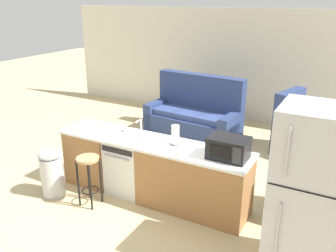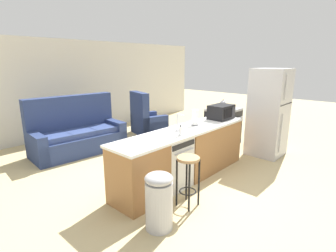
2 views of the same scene
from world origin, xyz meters
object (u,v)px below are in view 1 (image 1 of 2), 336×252
bar_stool (89,171)px  trash_bin (52,172)px  stove_range (316,189)px  refrigerator (308,196)px  paper_towel_roll (175,135)px  soap_bottle (123,136)px  couch (195,116)px  dishwasher (129,165)px  armchair (296,136)px  microwave (229,148)px

bar_stool → trash_bin: size_ratio=1.00×
stove_range → refrigerator: 1.20m
paper_towel_roll → trash_bin: bearing=-156.7°
paper_towel_roll → soap_bottle: 0.75m
refrigerator → bar_stool: refrigerator is taller
paper_towel_roll → stove_range: bearing=14.8°
refrigerator → soap_bottle: bearing=171.8°
paper_towel_roll → couch: 2.89m
soap_bottle → stove_range: bearing=16.0°
couch → paper_towel_roll: bearing=-71.3°
dishwasher → stove_range: bearing=11.9°
refrigerator → paper_towel_roll: 1.94m
refrigerator → armchair: bearing=100.8°
stove_range → dishwasher: bearing=-168.1°
bar_stool → dishwasher: bearing=65.3°
paper_towel_roll → trash_bin: (-1.69, -0.73, -0.66)m
refrigerator → microwave: bearing=152.5°
dishwasher → paper_towel_roll: bearing=4.5°
trash_bin → armchair: (2.91, 3.35, -0.03)m
bar_stool → armchair: bearing=55.5°
dishwasher → trash_bin: size_ratio=1.14×
dishwasher → bar_stool: size_ratio=1.14×
microwave → armchair: size_ratio=0.42×
stove_range → couch: size_ratio=0.44×
paper_towel_roll → microwave: bearing=-4.4°
soap_bottle → armchair: bearing=56.0°
microwave → bar_stool: bearing=-161.8°
couch → armchair: 2.13m
couch → armchair: (2.13, -0.05, -0.04)m
soap_bottle → bar_stool: (-0.32, -0.42, -0.44)m
refrigerator → bar_stool: 2.91m
armchair → microwave: bearing=-99.1°
paper_towel_roll → bar_stool: size_ratio=0.38×
stove_range → microwave: 1.32m
refrigerator → bar_stool: size_ratio=2.55×
paper_towel_roll → couch: (-0.90, 2.67, -0.64)m
dishwasher → microwave: bearing=-0.0°
dishwasher → couch: couch is taller
stove_range → soap_bottle: soap_bottle is taller
dishwasher → trash_bin: 1.15m
refrigerator → microwave: 1.19m
bar_stool → armchair: 3.99m
dishwasher → microwave: microwave is taller
refrigerator → couch: bearing=129.9°
microwave → couch: (-1.70, 2.73, -0.65)m
trash_bin → dishwasher: bearing=35.6°
paper_towel_roll → armchair: size_ratio=0.24×
stove_range → paper_towel_roll: bearing=-165.2°
trash_bin → armchair: bearing=49.0°
stove_range → armchair: (-0.62, 2.14, -0.10)m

